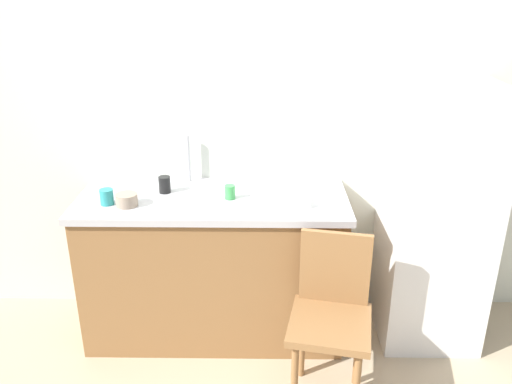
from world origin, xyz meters
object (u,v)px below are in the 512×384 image
Objects in this scene: chair at (331,313)px; terracotta_bowl at (127,200)px; dish_tray at (284,198)px; cup_teal at (107,197)px; refrigerator at (435,218)px; cup_black at (165,185)px; cup_green at (230,192)px.

terracotta_bowl is at bearing 170.66° from chair.
dish_tray is 0.98m from cup_teal.
dish_tray is at bearing 126.92° from chair.
terracotta_bowl is (-1.75, -0.14, 0.16)m from refrigerator.
cup_black is 1.22× the size of cup_green.
refrigerator is at bearing 4.74° from terracotta_bowl.
refrigerator is at bearing 51.33° from chair.
cup_green is at bearing -12.85° from cup_black.
cup_green is at bearing 10.71° from terracotta_bowl.
terracotta_bowl is at bearing -132.09° from cup_black.
cup_black reaches higher than terracotta_bowl.
cup_teal is 0.68m from cup_green.
dish_tray is 0.70m from cup_black.
terracotta_bowl is at bearing -9.02° from cup_teal.
dish_tray is at bearing 2.76° from cup_teal.
cup_green reaches higher than dish_tray.
dish_tray is at bearing -10.54° from cup_black.
dish_tray is at bearing -174.86° from refrigerator.
cup_black is (-0.92, 0.60, 0.45)m from chair.
cup_black is 0.40m from cup_green.
chair is 7.41× the size of terracotta_bowl.
chair is 1.19m from cup_black.
cup_black is at bearing 178.21° from refrigerator.
cup_black reaches higher than cup_green.
refrigerator is 0.90m from chair.
chair is (-0.65, -0.55, -0.27)m from refrigerator.
cup_teal is (-1.86, -0.13, 0.17)m from refrigerator.
chair is at bearing -64.16° from dish_tray.
cup_black reaches higher than cup_teal.
dish_tray reaches higher than chair.
cup_teal is 1.10× the size of cup_green.
cup_green is (0.39, -0.09, -0.01)m from cup_black.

